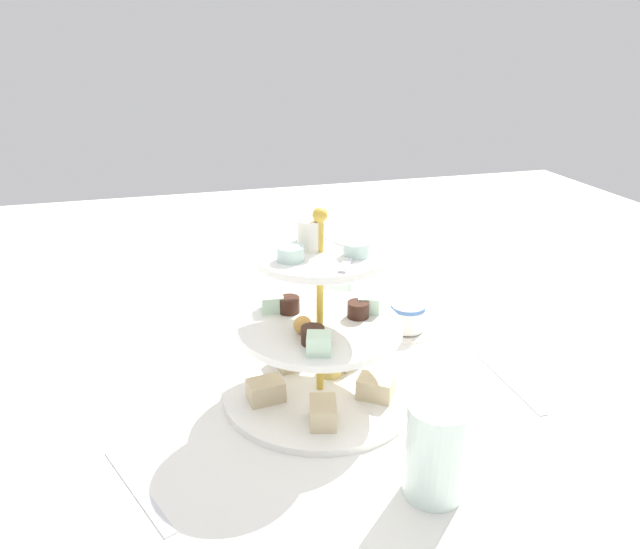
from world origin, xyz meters
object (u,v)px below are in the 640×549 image
at_px(water_glass_short_left, 336,300).
at_px(butter_knife_left, 138,489).
at_px(water_glass_tall_right, 436,450).
at_px(teacup_with_saucer, 407,319).
at_px(tiered_serving_stand, 320,341).
at_px(butter_knife_right, 510,382).

height_order(water_glass_short_left, butter_knife_left, water_glass_short_left).
bearing_deg(water_glass_tall_right, butter_knife_left, 74.11).
bearing_deg(water_glass_short_left, butter_knife_left, 135.41).
xyz_separation_m(water_glass_short_left, teacup_with_saucer, (-0.07, -0.11, -0.02)).
relative_size(water_glass_tall_right, teacup_with_saucer, 1.27).
bearing_deg(tiered_serving_stand, butter_knife_left, 117.50).
relative_size(tiered_serving_stand, teacup_with_saucer, 3.06).
xyz_separation_m(water_glass_tall_right, water_glass_short_left, (0.43, -0.02, -0.02)).
distance_m(tiered_serving_stand, butter_knife_left, 0.29).
bearing_deg(water_glass_short_left, butter_knife_right, -143.92).
height_order(tiered_serving_stand, butter_knife_left, tiered_serving_stand).
xyz_separation_m(tiered_serving_stand, butter_knife_left, (-0.13, 0.25, -0.08)).
height_order(tiered_serving_stand, teacup_with_saucer, tiered_serving_stand).
relative_size(butter_knife_left, butter_knife_right, 1.00).
distance_m(tiered_serving_stand, butter_knife_right, 0.29).
bearing_deg(water_glass_tall_right, teacup_with_saucer, -18.95).
relative_size(tiered_serving_stand, water_glass_short_left, 3.29).
bearing_deg(water_glass_short_left, water_glass_tall_right, 177.56).
xyz_separation_m(water_glass_tall_right, teacup_with_saucer, (0.36, -0.13, -0.03)).
xyz_separation_m(butter_knife_left, butter_knife_right, (0.08, -0.53, 0.00)).
relative_size(teacup_with_saucer, butter_knife_right, 0.53).
bearing_deg(teacup_with_saucer, tiered_serving_stand, 126.37).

